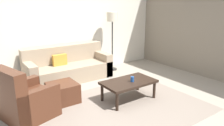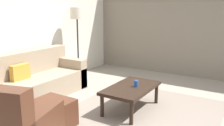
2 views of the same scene
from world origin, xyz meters
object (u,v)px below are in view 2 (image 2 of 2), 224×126
Objects in this scene: coffee_table at (131,89)px; cup at (136,84)px; lamp_standing at (77,21)px; ottoman at (51,115)px; couch_main at (30,83)px.

coffee_table is 10.22× the size of cup.
lamp_standing is at bearing 65.86° from cup.
couch_main is at bearing 62.03° from ottoman.
ottoman is at bearing 148.10° from cup.
coffee_table is at bearing 115.44° from cup.
couch_main reaches higher than coffee_table.
couch_main is 1.38m from ottoman.
lamp_standing reaches higher than ottoman.
ottoman is 0.33× the size of lamp_standing.
coffee_table is at bearing -30.13° from ottoman.
ottoman is at bearing -149.75° from lamp_standing.
coffee_table is (0.53, -1.90, 0.06)m from couch_main.
coffee_table is 2.36m from lamp_standing.
lamp_standing is at bearing 30.25° from ottoman.
ottoman is (-0.65, -1.22, -0.10)m from couch_main.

